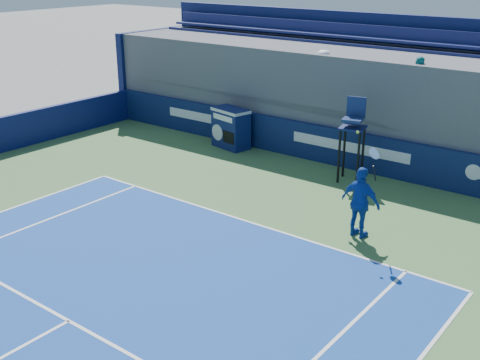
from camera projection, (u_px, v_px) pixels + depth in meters
The scene contains 5 objects.
back_hoarding at pixel (350, 150), 18.65m from camera, with size 20.40×0.21×1.20m.
match_clock at pixel (231, 127), 20.63m from camera, with size 1.44×0.98×1.40m.
umpire_chair at pixel (353, 131), 17.28m from camera, with size 0.84×0.84×2.48m.
tennis_player at pixel (361, 202), 13.94m from camera, with size 1.05×0.53×2.57m.
stadium_seating at pixel (382, 99), 19.74m from camera, with size 21.00×4.05×4.40m.
Camera 1 is at (8.16, 0.91, 6.21)m, focal length 45.00 mm.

